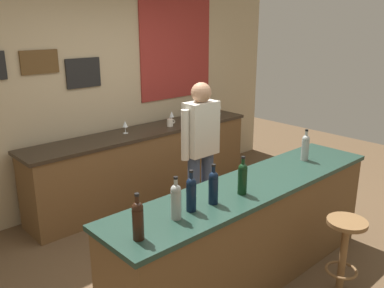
# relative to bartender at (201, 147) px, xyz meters

# --- Properties ---
(ground_plane) EXTENTS (10.00, 10.00, 0.00)m
(ground_plane) POSITION_rel_bartender_xyz_m (-0.34, -0.57, -0.94)
(ground_plane) COLOR brown
(back_wall) EXTENTS (6.00, 0.09, 2.80)m
(back_wall) POSITION_rel_bartender_xyz_m (-0.32, 1.45, 0.48)
(back_wall) COLOR tan
(back_wall) RESTS_ON ground_plane
(bar_counter) EXTENTS (2.76, 0.60, 0.92)m
(bar_counter) POSITION_rel_bartender_xyz_m (-0.34, -0.97, -0.47)
(bar_counter) COLOR brown
(bar_counter) RESTS_ON ground_plane
(side_counter) EXTENTS (3.12, 0.56, 0.90)m
(side_counter) POSITION_rel_bartender_xyz_m (0.06, 1.08, -0.48)
(side_counter) COLOR brown
(side_counter) RESTS_ON ground_plane
(bartender) EXTENTS (0.52, 0.21, 1.62)m
(bartender) POSITION_rel_bartender_xyz_m (0.00, 0.00, 0.00)
(bartender) COLOR #384766
(bartender) RESTS_ON ground_plane
(bar_stool) EXTENTS (0.32, 0.32, 0.68)m
(bar_stool) POSITION_rel_bartender_xyz_m (0.08, -1.62, -0.48)
(bar_stool) COLOR brown
(bar_stool) RESTS_ON ground_plane
(wine_bottle_a) EXTENTS (0.07, 0.07, 0.31)m
(wine_bottle_a) POSITION_rel_bartender_xyz_m (-1.55, -1.07, 0.12)
(wine_bottle_a) COLOR black
(wine_bottle_a) RESTS_ON bar_counter
(wine_bottle_b) EXTENTS (0.07, 0.07, 0.31)m
(wine_bottle_b) POSITION_rel_bartender_xyz_m (-1.21, -1.02, 0.12)
(wine_bottle_b) COLOR #999E99
(wine_bottle_b) RESTS_ON bar_counter
(wine_bottle_c) EXTENTS (0.07, 0.07, 0.31)m
(wine_bottle_c) POSITION_rel_bartender_xyz_m (-1.05, -1.00, 0.12)
(wine_bottle_c) COLOR black
(wine_bottle_c) RESTS_ON bar_counter
(wine_bottle_d) EXTENTS (0.07, 0.07, 0.31)m
(wine_bottle_d) POSITION_rel_bartender_xyz_m (-0.85, -1.02, 0.12)
(wine_bottle_d) COLOR black
(wine_bottle_d) RESTS_ON bar_counter
(wine_bottle_e) EXTENTS (0.07, 0.07, 0.31)m
(wine_bottle_e) POSITION_rel_bartender_xyz_m (-0.56, -1.05, 0.12)
(wine_bottle_e) COLOR black
(wine_bottle_e) RESTS_ON bar_counter
(wine_bottle_f) EXTENTS (0.07, 0.07, 0.31)m
(wine_bottle_f) POSITION_rel_bartender_xyz_m (0.49, -0.93, 0.12)
(wine_bottle_f) COLOR #999E99
(wine_bottle_f) RESTS_ON bar_counter
(wine_glass_a) EXTENTS (0.07, 0.07, 0.16)m
(wine_glass_a) POSITION_rel_bartender_xyz_m (-0.20, 1.11, 0.07)
(wine_glass_a) COLOR silver
(wine_glass_a) RESTS_ON side_counter
(wine_glass_b) EXTENTS (0.07, 0.07, 0.16)m
(wine_glass_b) POSITION_rel_bartender_xyz_m (0.55, 1.14, 0.07)
(wine_glass_b) COLOR silver
(wine_glass_b) RESTS_ON side_counter
(wine_glass_c) EXTENTS (0.07, 0.07, 0.16)m
(wine_glass_c) POSITION_rel_bartender_xyz_m (1.18, 1.14, 0.07)
(wine_glass_c) COLOR silver
(wine_glass_c) RESTS_ON side_counter
(wine_glass_d) EXTENTS (0.07, 0.07, 0.16)m
(wine_glass_d) POSITION_rel_bartender_xyz_m (1.41, 1.09, 0.07)
(wine_glass_d) COLOR silver
(wine_glass_d) RESTS_ON side_counter
(coffee_mug) EXTENTS (0.13, 0.08, 0.09)m
(coffee_mug) POSITION_rel_bartender_xyz_m (0.42, 1.01, 0.01)
(coffee_mug) COLOR silver
(coffee_mug) RESTS_ON side_counter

